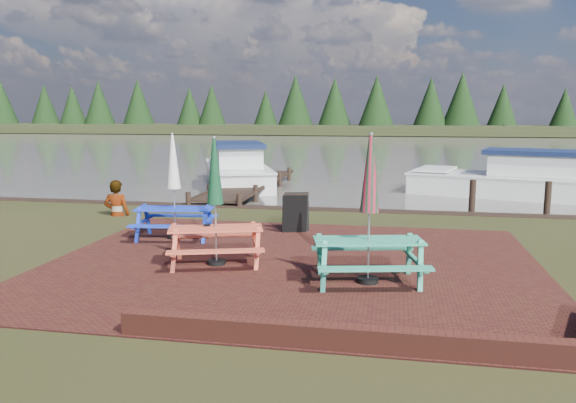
# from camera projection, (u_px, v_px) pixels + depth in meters

# --- Properties ---
(ground) EXTENTS (120.00, 120.00, 0.00)m
(ground) POSITION_uv_depth(u_px,v_px,m) (281.00, 280.00, 9.41)
(ground) COLOR black
(ground) RESTS_ON ground
(paving) EXTENTS (9.00, 7.50, 0.02)m
(paving) POSITION_uv_depth(u_px,v_px,m) (292.00, 264.00, 10.38)
(paving) COLOR #3B1513
(paving) RESTS_ON ground
(brick_wall) EXTENTS (6.21, 1.79, 0.30)m
(brick_wall) POSITION_uv_depth(u_px,v_px,m) (418.00, 337.00, 6.64)
(brick_wall) COLOR #4C1E16
(brick_wall) RESTS_ON ground
(water) EXTENTS (120.00, 60.00, 0.02)m
(water) POSITION_uv_depth(u_px,v_px,m) (372.00, 147.00, 45.29)
(water) COLOR #49473E
(water) RESTS_ON ground
(far_treeline) EXTENTS (120.00, 10.00, 8.10)m
(far_treeline) POSITION_uv_depth(u_px,v_px,m) (382.00, 108.00, 72.91)
(far_treeline) COLOR black
(far_treeline) RESTS_ON ground
(picnic_table_teal) EXTENTS (2.05, 1.90, 2.44)m
(picnic_table_teal) POSITION_uv_depth(u_px,v_px,m) (369.00, 233.00, 9.09)
(picnic_table_teal) COLOR teal
(picnic_table_teal) RESTS_ON ground
(picnic_table_red) EXTENTS (2.05, 1.93, 2.34)m
(picnic_table_red) POSITION_uv_depth(u_px,v_px,m) (216.00, 222.00, 10.20)
(picnic_table_red) COLOR #DC5438
(picnic_table_red) RESTS_ON ground
(picnic_table_blue) EXTENTS (1.86, 1.70, 2.32)m
(picnic_table_blue) POSITION_uv_depth(u_px,v_px,m) (174.00, 203.00, 12.32)
(picnic_table_blue) COLOR #1935BF
(picnic_table_blue) RESTS_ON ground
(chalkboard) EXTENTS (0.61, 0.67, 0.92)m
(chalkboard) POSITION_uv_depth(u_px,v_px,m) (296.00, 213.00, 13.05)
(chalkboard) COLOR black
(chalkboard) RESTS_ON ground
(jetty) EXTENTS (1.76, 9.08, 1.00)m
(jetty) POSITION_uv_depth(u_px,v_px,m) (250.00, 184.00, 20.97)
(jetty) COLOR black
(jetty) RESTS_ON ground
(boat_jetty) EXTENTS (4.58, 7.19, 1.97)m
(boat_jetty) POSITION_uv_depth(u_px,v_px,m) (237.00, 172.00, 22.87)
(boat_jetty) COLOR silver
(boat_jetty) RESTS_ON ground
(boat_near) EXTENTS (7.21, 4.21, 1.85)m
(boat_near) POSITION_uv_depth(u_px,v_px,m) (512.00, 181.00, 19.88)
(boat_near) COLOR silver
(boat_near) RESTS_ON ground
(person) EXTENTS (0.74, 0.52, 1.94)m
(person) POSITION_uv_depth(u_px,v_px,m) (115.00, 180.00, 15.12)
(person) COLOR gray
(person) RESTS_ON ground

